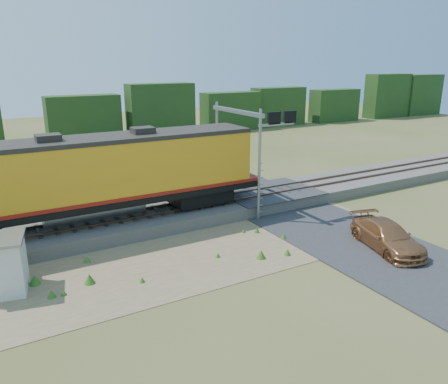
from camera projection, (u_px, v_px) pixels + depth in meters
ground at (229, 250)px, 24.28m from camera, size 140.00×140.00×0.00m
ballast at (183, 212)px, 29.15m from camera, size 70.00×5.00×0.80m
rails at (183, 206)px, 29.01m from camera, size 70.00×1.54×0.16m
dirt_shoulder at (192, 254)px, 23.74m from camera, size 26.00×8.00×0.03m
road at (316, 223)px, 28.20m from camera, size 7.00×66.00×0.86m
tree_line_north at (76, 119)px, 54.97m from camera, size 130.00×3.00×6.50m
weed_clumps at (170, 264)px, 22.70m from camera, size 15.00×6.20×0.56m
locomotive at (87, 176)px, 25.31m from camera, size 21.58×3.29×5.57m
shed at (0, 265)px, 19.54m from camera, size 2.60×2.60×2.64m
signal_gantry at (247, 133)px, 29.29m from camera, size 2.89×6.20×7.28m
car at (387, 236)px, 24.25m from camera, size 3.43×5.61×1.52m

